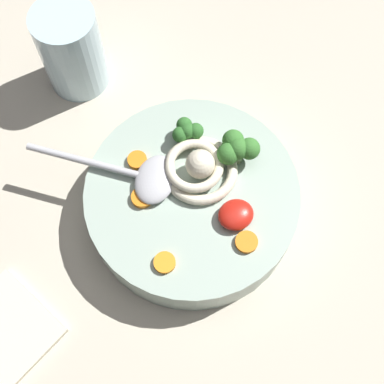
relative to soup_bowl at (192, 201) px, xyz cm
name	(u,v)px	position (x,y,z in cm)	size (l,w,h in cm)	color
table_slab	(179,248)	(3.16, 3.04, -5.09)	(101.21, 101.21, 4.47)	#BCB29E
soup_bowl	(192,201)	(0.00, 0.00, 0.00)	(23.95, 23.95, 5.52)	#9EB2A3
noodle_pile	(199,168)	(-1.66, -1.89, 3.82)	(9.21, 9.03, 3.70)	beige
soup_spoon	(143,176)	(4.24, -3.63, 3.47)	(15.27, 13.77, 1.60)	#B7B7BC
chili_sauce_dollop	(236,215)	(-2.98, 4.65, 3.54)	(3.87, 3.48, 1.74)	red
broccoli_floret_near_spoon	(237,148)	(-6.20, -1.74, 5.03)	(4.77, 4.11, 3.77)	#7A9E60
broccoli_floret_beside_chili	(187,131)	(-2.29, -6.32, 4.43)	(3.56, 3.06, 2.81)	#7A9E60
carrot_slice_far	(142,198)	(5.26, -1.54, 3.01)	(2.37, 2.37, 0.68)	orange
carrot_slice_front	(246,242)	(-2.77, 7.69, 2.95)	(2.41, 2.41, 0.57)	orange
carrot_slice_center	(165,263)	(5.94, 6.13, 2.95)	(2.31, 2.31, 0.57)	orange
carrot_slice_extra_a	(137,160)	(4.02, -5.93, 3.01)	(2.18, 2.18, 0.69)	orange
drinking_glass	(72,50)	(5.60, -23.33, 2.97)	(7.76, 7.76, 11.66)	silver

